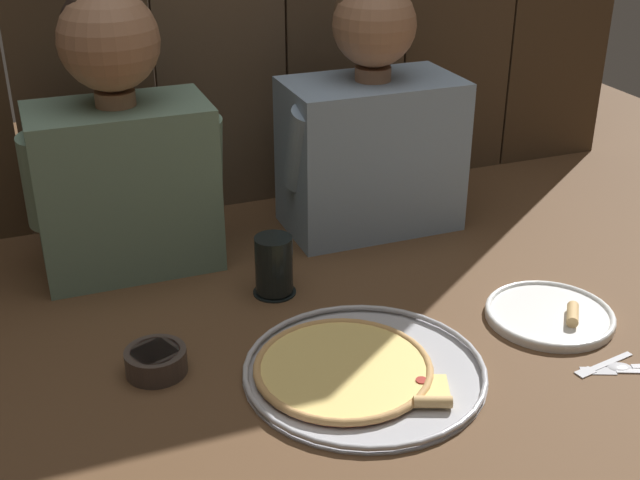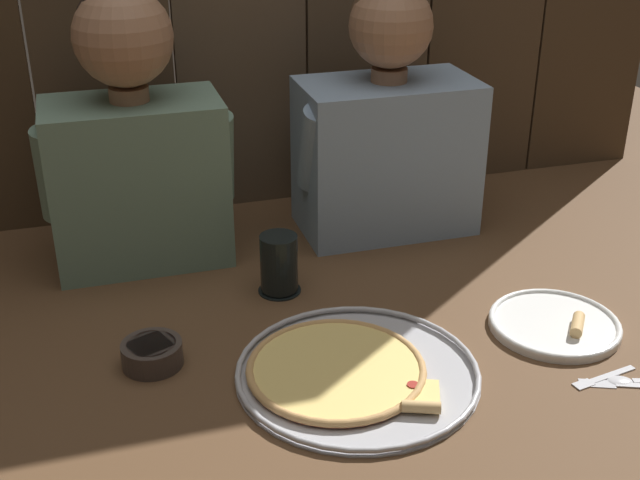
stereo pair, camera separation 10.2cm
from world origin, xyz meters
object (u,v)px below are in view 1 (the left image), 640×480
Objects in this scene: dipping_bowl at (156,360)px; drinking_glass at (274,266)px; pizza_tray at (356,369)px; dinner_plate at (550,314)px; diner_right at (372,123)px; diner_left at (120,141)px.

drinking_glass is at bearing 34.27° from dipping_bowl.
dinner_plate is at bearing 4.64° from pizza_tray.
diner_right reaches higher than dipping_bowl.
diner_right reaches higher than dinner_plate.
drinking_glass is 0.43m from diner_right.
diner_right is (-0.15, 0.52, 0.24)m from dinner_plate.
diner_left reaches higher than dinner_plate.
pizza_tray is 3.94× the size of dipping_bowl.
pizza_tray is 0.34m from dipping_bowl.
dipping_bowl is 0.76m from diner_right.
drinking_glass reaches higher than pizza_tray.
diner_right is (0.59, 0.42, 0.23)m from dipping_bowl.
dipping_bowl is 0.18× the size of diner_left.
dinner_plate is at bearing -31.70° from drinking_glass.
diner_left reaches higher than drinking_glass.
drinking_glass is 0.40m from diner_left.
pizza_tray is at bearing -175.36° from dinner_plate.
drinking_glass is 0.34m from dipping_bowl.
diner_right is (0.56, -0.00, -0.03)m from diner_left.
pizza_tray is 0.68m from diner_left.
diner_left is at bearing 143.71° from dinner_plate.
diner_left reaches higher than dipping_bowl.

